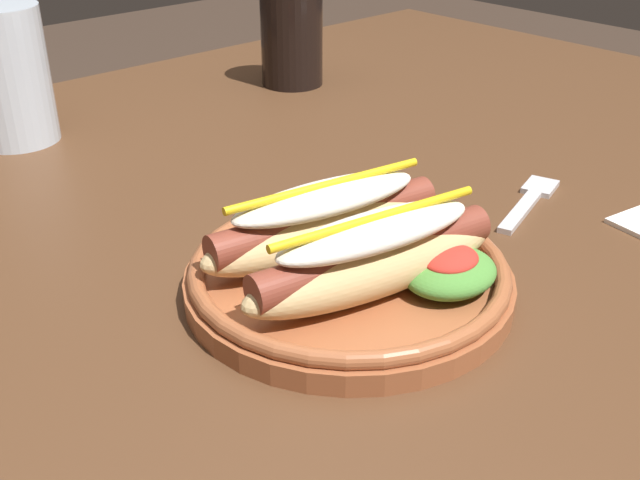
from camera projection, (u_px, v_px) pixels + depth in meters
dining_table at (256, 301)px, 0.70m from camera, size 1.46×0.95×0.74m
hot_dog_plate at (353, 259)px, 0.53m from camera, size 0.23×0.23×0.08m
fork at (530, 199)px, 0.68m from camera, size 0.12×0.05×0.00m
soda_cup at (292, 34)px, 0.96m from camera, size 0.08×0.08×0.13m
water_cup at (7, 76)px, 0.78m from camera, size 0.08×0.08×0.14m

